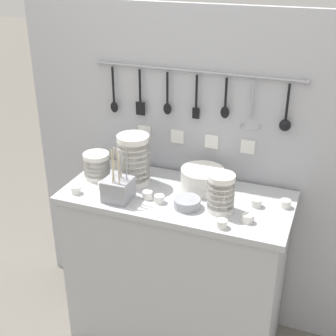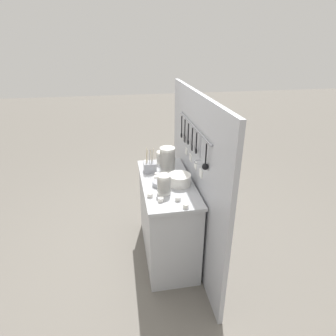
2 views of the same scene
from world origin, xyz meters
name	(u,v)px [view 1 (image 1 of 2)]	position (x,y,z in m)	size (l,w,h in m)	color
ground_plane	(175,331)	(0.00, 0.00, 0.00)	(20.00, 20.00, 0.00)	#666059
counter	(176,268)	(0.00, 0.00, 0.45)	(1.12, 0.50, 0.89)	#ADAFB5
back_wall	(195,173)	(0.00, 0.29, 0.88)	(1.92, 0.11, 1.75)	#A8AAB2
bowl_stack_nested_right	(134,159)	(-0.25, 0.05, 1.02)	(0.16, 0.16, 0.26)	silver
bowl_stack_wide_centre	(221,193)	(0.24, -0.07, 0.98)	(0.12, 0.12, 0.18)	silver
bowl_stack_back_corner	(97,166)	(-0.45, 0.03, 0.96)	(0.14, 0.14, 0.14)	silver
plate_stack	(203,179)	(0.10, 0.11, 0.94)	(0.22, 0.22, 0.11)	silver
steel_mixing_bowl	(187,203)	(0.09, -0.09, 0.91)	(0.13, 0.13, 0.04)	#93969E
cutlery_caddy	(118,189)	(-0.24, -0.14, 0.95)	(0.13, 0.13, 0.27)	#93969E
cup_mid_row	(148,195)	(-0.12, -0.08, 0.91)	(0.05, 0.05, 0.04)	silver
cup_back_left	(76,190)	(-0.47, -0.16, 0.91)	(0.05, 0.05, 0.04)	silver
cup_front_right	(159,199)	(-0.05, -0.10, 0.91)	(0.05, 0.05, 0.04)	silver
cup_front_left	(257,203)	(0.39, 0.03, 0.91)	(0.05, 0.05, 0.04)	silver
cup_centre	(222,224)	(0.28, -0.20, 0.91)	(0.05, 0.05, 0.04)	silver
cup_by_caddy	(247,218)	(0.38, -0.12, 0.91)	(0.05, 0.05, 0.04)	silver
cup_edge_far	(285,204)	(0.51, 0.07, 0.91)	(0.05, 0.05, 0.04)	silver
cup_back_right	(103,186)	(-0.36, -0.08, 0.91)	(0.05, 0.05, 0.04)	silver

